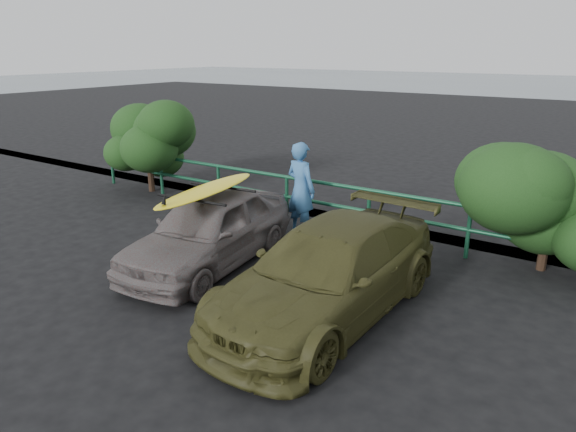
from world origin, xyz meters
name	(u,v)px	position (x,y,z in m)	size (l,w,h in m)	color
ground	(148,328)	(0.00, 0.00, 0.00)	(80.00, 80.00, 0.00)	black
guardrail	(326,205)	(0.00, 5.00, 0.52)	(14.00, 0.08, 1.04)	#154A30
shrub_left	(176,148)	(-4.80, 5.40, 1.20)	(3.20, 2.40, 2.40)	#1D4218
sedan	(209,230)	(-0.75, 2.15, 0.65)	(1.55, 3.84, 1.31)	#675D5C
olive_vehicle	(328,272)	(1.88, 1.76, 0.66)	(1.84, 4.52, 1.31)	#41401D
man	(301,189)	(-0.24, 4.39, 0.97)	(0.71, 0.47, 1.94)	teal
roof_rack	(207,193)	(-0.75, 2.15, 1.33)	(1.38, 0.97, 0.05)	black
surfboard	(207,190)	(-0.75, 2.15, 1.39)	(0.56, 2.68, 0.08)	yellow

